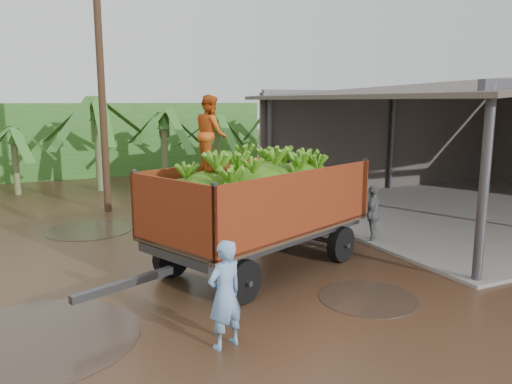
# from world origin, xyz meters

# --- Properties ---
(ground) EXTENTS (100.00, 100.00, 0.00)m
(ground) POSITION_xyz_m (0.00, 0.00, 0.00)
(ground) COLOR black
(ground) RESTS_ON ground
(packing_shed) EXTENTS (12.78, 10.80, 4.76)m
(packing_shed) POSITION_xyz_m (11.77, 1.77, 2.50)
(packing_shed) COLOR gray
(packing_shed) RESTS_ON ground
(hedge_north) EXTENTS (22.00, 3.00, 3.60)m
(hedge_north) POSITION_xyz_m (-2.00, 16.00, 1.80)
(hedge_north) COLOR #2D661E
(hedge_north) RESTS_ON ground
(banana_trailer) EXTENTS (6.92, 4.11, 3.83)m
(banana_trailer) POSITION_xyz_m (1.64, -0.97, 1.50)
(banana_trailer) COLOR #A63617
(banana_trailer) RESTS_ON ground
(man_blue) EXTENTS (0.71, 0.57, 1.69)m
(man_blue) POSITION_xyz_m (-0.40, -4.00, 0.84)
(man_blue) COLOR #729BCF
(man_blue) RESTS_ON ground
(man_grey) EXTENTS (0.95, 0.86, 1.55)m
(man_grey) POSITION_xyz_m (5.24, -0.38, 0.77)
(man_grey) COLOR slate
(man_grey) RESTS_ON ground
(utility_pole) EXTENTS (1.20, 0.24, 8.01)m
(utility_pole) POSITION_xyz_m (-0.43, 6.59, 4.06)
(utility_pole) COLOR #47301E
(utility_pole) RESTS_ON ground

